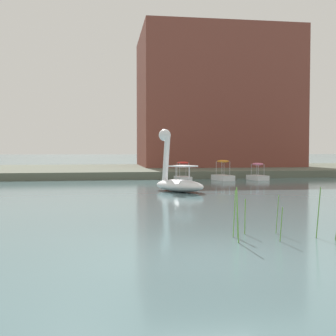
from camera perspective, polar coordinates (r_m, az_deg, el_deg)
name	(u,v)px	position (r m, az deg, el deg)	size (l,w,h in m)	color
ground_plane	(216,255)	(9.80, 6.26, -11.24)	(478.31, 478.31, 0.00)	slate
shore_bank_far	(120,170)	(43.57, -6.37, -0.31)	(117.30, 19.34, 0.60)	#5B6051
swan_boat	(177,179)	(24.24, 1.21, -1.40)	(3.14, 3.69, 3.51)	white
pedal_boat_red	(183,175)	(32.99, 1.96, -0.90)	(1.13, 1.78, 1.45)	white
pedal_boat_orange	(223,175)	(33.44, 7.21, -0.87)	(1.41, 2.13, 1.56)	white
pedal_boat_pink	(258,175)	(34.25, 11.67, -0.90)	(1.30, 1.90, 1.33)	white
parked_van	(190,157)	(43.86, 2.94, 1.51)	(4.70, 2.20, 1.98)	gray
apartment_block	(214,101)	(49.11, 6.10, 8.73)	(16.38, 12.39, 14.35)	brown
reed_clump_foreground	(271,216)	(11.67, 13.36, -6.14)	(2.72, 1.38, 1.40)	#568E38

